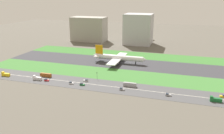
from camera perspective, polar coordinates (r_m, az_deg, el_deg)
ground_plane at (r=271.95m, az=2.64°, el=0.96°), size 800.00×800.00×0.00m
runway at (r=271.93m, az=2.64°, el=0.97°), size 280.00×46.00×0.10m
grass_median_north at (r=310.36m, az=4.58°, el=3.01°), size 280.00×36.00×0.10m
grass_median_south at (r=234.38m, az=0.06°, el=-1.74°), size 280.00×36.00×0.10m
highway at (r=205.98m, az=-2.59°, el=-4.53°), size 280.00×28.00×0.10m
highway_centerline at (r=205.96m, az=-2.59°, el=-4.51°), size 266.00×0.50×0.01m
airliner at (r=271.74m, az=1.45°, el=2.33°), size 65.00×56.00×19.70m
bus_1 at (r=235.33m, az=-15.96°, el=-1.90°), size 11.60×2.50×3.50m
car_6 at (r=211.79m, az=-10.02°, el=-3.90°), size 4.40×1.80×2.00m
car_1 at (r=207.31m, az=-7.38°, el=-4.25°), size 4.40×1.80×2.00m
car_5 at (r=190.40m, az=13.58°, el=-6.64°), size 4.40×1.80×2.00m
truck_2 at (r=191.81m, az=24.09°, el=-7.31°), size 8.40×2.50×4.00m
truck_0 at (r=251.31m, az=-24.70°, el=-1.67°), size 8.40×2.50×4.00m
car_2 at (r=202.20m, az=25.62°, el=-6.49°), size 4.40×1.80×2.00m
truck_1 at (r=229.30m, az=-17.93°, el=-2.63°), size 8.40×2.50×4.00m
car_3 at (r=195.70m, az=2.42°, el=-5.46°), size 4.40×1.80×2.00m
car_0 at (r=224.12m, az=-15.82°, el=-3.11°), size 4.40×1.80×2.00m
bus_0 at (r=203.36m, az=4.40°, el=-4.32°), size 11.60×2.50×3.50m
car_4 at (r=216.04m, az=-6.44°, el=-3.31°), size 4.40×1.80×2.00m
traffic_light at (r=218.88m, az=-3.70°, el=-2.01°), size 0.36×0.50×7.20m
terminal_building at (r=402.16m, az=-5.69°, el=9.24°), size 57.76×29.54×40.65m
hangar_building at (r=376.86m, az=6.49°, el=9.22°), size 42.96×36.32×47.90m
fuel_tank_west at (r=422.66m, az=8.02°, el=7.76°), size 24.13×24.13×14.58m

